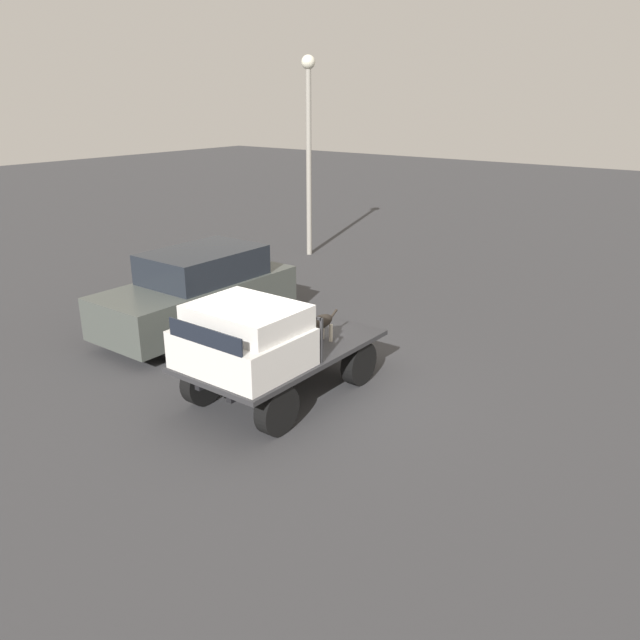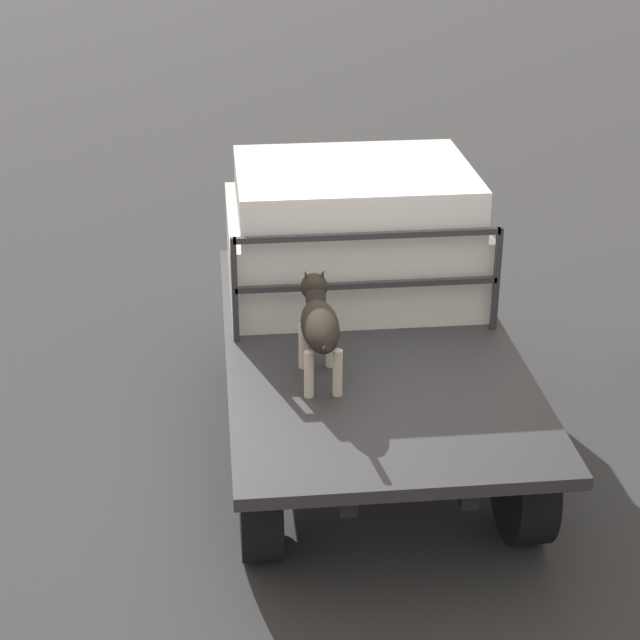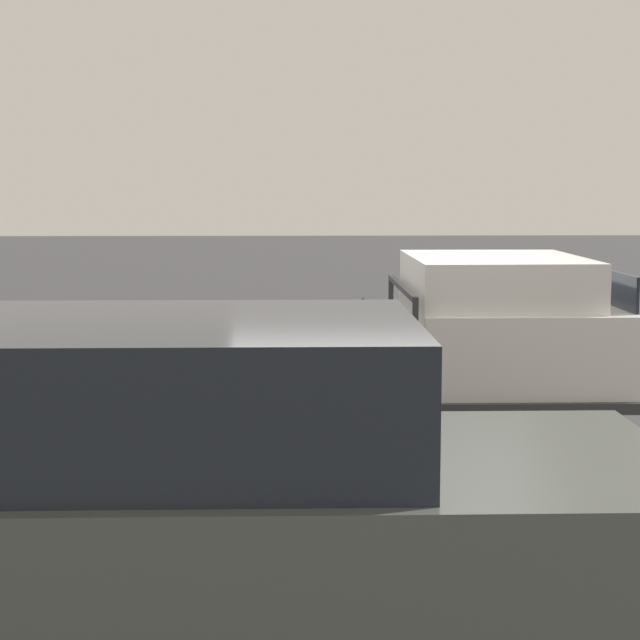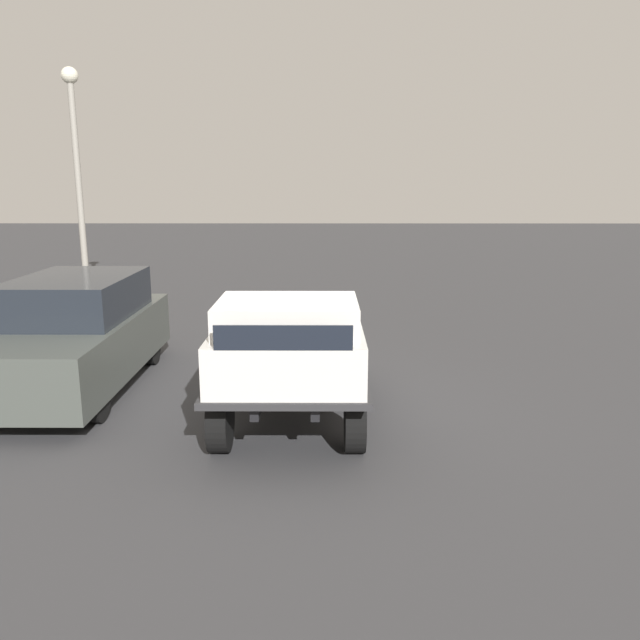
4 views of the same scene
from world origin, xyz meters
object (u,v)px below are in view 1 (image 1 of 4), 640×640
(flatbed_truck, at_px, (283,361))
(light_pole_near, at_px, (309,133))
(dog, at_px, (318,324))
(parked_sedan, at_px, (199,292))

(flatbed_truck, height_order, light_pole_near, light_pole_near)
(flatbed_truck, xyz_separation_m, light_pole_near, (-8.03, -5.76, 3.13))
(flatbed_truck, relative_size, light_pole_near, 0.59)
(dog, relative_size, light_pole_near, 0.16)
(parked_sedan, bearing_deg, flatbed_truck, 78.11)
(light_pole_near, bearing_deg, dog, 39.03)
(light_pole_near, bearing_deg, parked_sedan, 19.27)
(flatbed_truck, bearing_deg, light_pole_near, -144.35)
(flatbed_truck, distance_m, light_pole_near, 10.37)
(dog, height_order, light_pole_near, light_pole_near)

